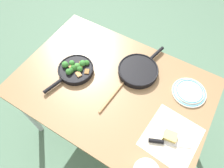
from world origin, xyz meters
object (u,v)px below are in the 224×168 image
Objects in this scene: grater_knife at (163,142)px; dinner_plate_stack at (189,92)px; cheese_block at (170,136)px; wooden_spoon at (122,85)px; skillet_broccoli at (75,69)px; skillet_eggs at (138,70)px.

grater_knife is 1.04× the size of dinner_plate_stack.
wooden_spoon is at bearing -22.02° from cheese_block.
skillet_broccoli is 0.74m from grater_knife.
skillet_broccoli is at bearing 145.14° from grater_knife.
grater_knife is at bearing -114.11° from wooden_spoon.
skillet_eggs is 5.29× the size of cheese_block.
wooden_spoon is 0.44m from grater_knife.
dinner_plate_stack is at bearing 64.47° from grater_knife.
dinner_plate_stack is (-0.73, -0.24, -0.01)m from skillet_broccoli.
skillet_broccoli reaches higher than wooden_spoon.
skillet_eggs is 1.81× the size of grater_knife.
skillet_broccoli is 0.75m from cheese_block.
skillet_broccoli reaches higher than grater_knife.
grater_knife is (-0.72, 0.14, -0.02)m from skillet_broccoli.
skillet_eggs is at bearing -12.20° from wooden_spoon.
skillet_eggs is at bearing -40.87° from cheese_block.
cheese_block reaches higher than grater_knife.
wooden_spoon is (-0.33, -0.07, -0.02)m from skillet_broccoli.
skillet_eggs is 0.36m from dinner_plate_stack.
dinner_plate_stack is (-0.01, -0.39, 0.00)m from grater_knife.
skillet_eggs reaches higher than dinner_plate_stack.
skillet_broccoli is 4.83× the size of cheese_block.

